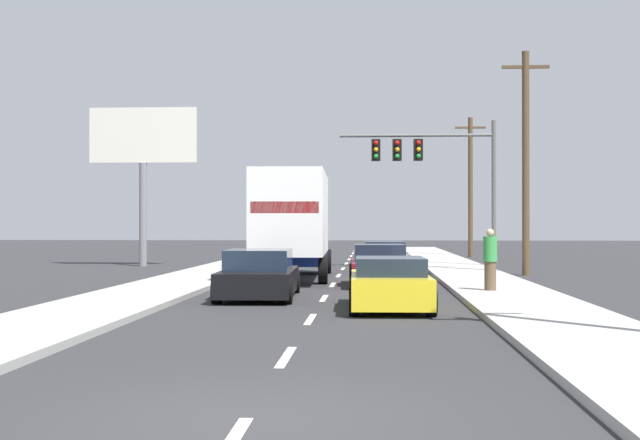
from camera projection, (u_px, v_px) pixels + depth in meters
The scene contains 14 objects.
ground_plane at pixel (340, 274), 33.59m from camera, with size 140.00×140.00×0.00m, color #2B2B2D.
sidewalk_right at pixel (482, 281), 28.30m from camera, with size 2.75×80.00×0.14m, color #9E9E99.
sidewalk_left at pixel (189, 280), 28.89m from camera, with size 2.75×80.00×0.14m, color #9E9E99.
lane_markings at pixel (339, 275), 32.57m from camera, with size 0.14×62.00×0.01m.
box_truck at pixel (294, 220), 30.34m from camera, with size 2.72×9.34×3.73m.
car_black at pixel (259, 276), 22.63m from camera, with size 2.10×4.59×1.29m.
car_gray at pixel (384, 258), 35.19m from camera, with size 1.99×4.55×1.25m.
car_maroon at pixel (379, 267), 27.06m from camera, with size 2.00×4.08×1.33m.
car_yellow at pixel (390, 285), 19.66m from camera, with size 1.94×4.27×1.21m.
traffic_signal_mast at pixel (422, 159), 38.19m from camera, with size 6.99×0.69×6.60m.
utility_pole_mid at pixel (526, 160), 32.66m from camera, with size 1.80×0.28×8.60m.
utility_pole_far at pixel (470, 185), 50.66m from camera, with size 1.80×0.28×8.31m.
roadside_billboard at pixel (143, 151), 39.84m from camera, with size 5.05×0.36×7.42m.
pedestrian_near_corner at pixel (490, 260), 23.52m from camera, with size 0.38×0.38×1.70m.
Camera 1 is at (1.26, -8.58, 1.97)m, focal length 47.88 mm.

